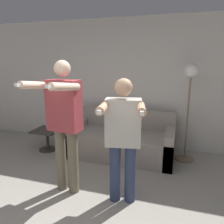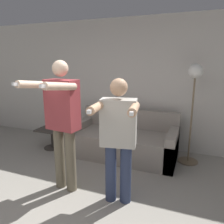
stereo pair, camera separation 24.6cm
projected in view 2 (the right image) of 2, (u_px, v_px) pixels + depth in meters
The scene contains 8 objects.
wall_back at pixel (128, 84), 4.51m from camera, with size 10.00×0.05×2.60m.
couch at pixel (124, 141), 4.13m from camera, with size 1.94×0.92×0.84m.
person_left at pixel (62, 118), 2.87m from camera, with size 0.55×0.71×1.78m.
person_right at pixel (118, 134), 2.61m from camera, with size 0.58×0.74×1.57m.
cat at pixel (124, 105), 4.36m from camera, with size 0.40×0.13×0.16m.
floor_lamp at pixel (194, 89), 3.62m from camera, with size 0.34×0.34×1.72m.
side_table at pixel (52, 133), 4.47m from camera, with size 0.51×0.51×0.43m.
cup at pixel (52, 126), 4.40m from camera, with size 0.07×0.07×0.10m.
Camera 2 is at (1.36, -1.47, 1.77)m, focal length 35.00 mm.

